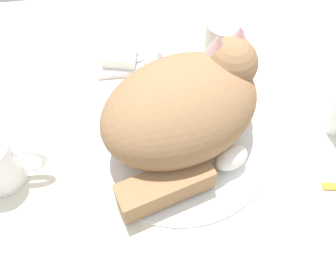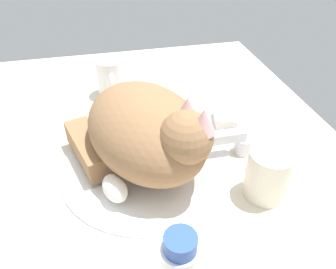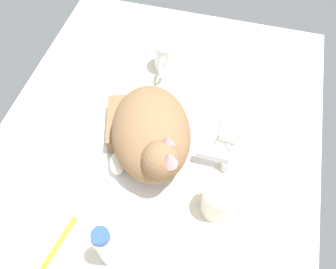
{
  "view_description": "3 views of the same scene",
  "coord_description": "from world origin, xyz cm",
  "px_view_note": "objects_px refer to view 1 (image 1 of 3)",
  "views": [
    {
      "loc": [
        -6.34,
        -35.25,
        54.97
      ],
      "look_at": [
        -2.07,
        -1.6,
        4.13
      ],
      "focal_mm": 40.9,
      "sensor_mm": 36.0,
      "label": 1
    },
    {
      "loc": [
        44.8,
        -6.23,
        41.35
      ],
      "look_at": [
        1.05,
        3.7,
        7.56
      ],
      "focal_mm": 34.77,
      "sensor_mm": 36.0,
      "label": 2
    },
    {
      "loc": [
        41.32,
        14.92,
        74.78
      ],
      "look_at": [
        -1.76,
        3.57,
        6.06
      ],
      "focal_mm": 36.73,
      "sensor_mm": 36.0,
      "label": 3
    }
  ],
  "objects_px": {
    "rinse_cup": "(223,41)",
    "soap_bar": "(119,57)",
    "cat": "(185,108)",
    "faucet": "(166,56)"
  },
  "relations": [
    {
      "from": "rinse_cup",
      "to": "soap_bar",
      "type": "relative_size",
      "value": 1.39
    },
    {
      "from": "cat",
      "to": "rinse_cup",
      "type": "bearing_deg",
      "value": 60.48
    },
    {
      "from": "faucet",
      "to": "soap_bar",
      "type": "height_order",
      "value": "faucet"
    },
    {
      "from": "rinse_cup",
      "to": "soap_bar",
      "type": "distance_m",
      "value": 0.2
    },
    {
      "from": "cat",
      "to": "soap_bar",
      "type": "distance_m",
      "value": 0.22
    },
    {
      "from": "faucet",
      "to": "cat",
      "type": "bearing_deg",
      "value": -87.6
    },
    {
      "from": "cat",
      "to": "soap_bar",
      "type": "height_order",
      "value": "cat"
    },
    {
      "from": "rinse_cup",
      "to": "soap_bar",
      "type": "height_order",
      "value": "rinse_cup"
    },
    {
      "from": "faucet",
      "to": "soap_bar",
      "type": "bearing_deg",
      "value": 175.8
    },
    {
      "from": "rinse_cup",
      "to": "cat",
      "type": "bearing_deg",
      "value": -119.52
    }
  ]
}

